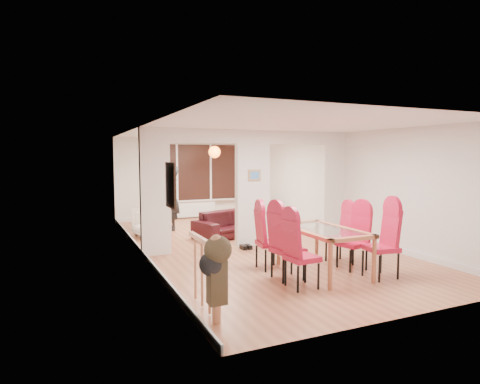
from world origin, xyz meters
TOP-DOWN VIEW (x-y plane):
  - floor at (0.00, 0.00)m, footprint 5.00×9.00m
  - room_walls at (0.00, 0.00)m, footprint 5.00×9.00m
  - divider_wall at (0.00, 0.00)m, footprint 5.00×0.18m
  - bay_window_blinds at (0.00, 4.44)m, footprint 3.00×0.08m
  - radiator at (0.00, 4.40)m, footprint 1.40×0.08m
  - pendant_light at (0.30, 3.30)m, footprint 0.36×0.36m
  - stair_newel at (-2.25, -3.20)m, footprint 0.40×1.20m
  - wall_poster at (-2.47, -2.40)m, footprint 0.04×0.52m
  - pillar_photo at (0.00, -0.10)m, footprint 0.30×0.03m
  - dining_table at (0.16, -2.48)m, footprint 0.94×1.68m
  - dining_chair_la at (-0.58, -2.99)m, footprint 0.47×0.47m
  - dining_chair_lb at (-0.56, -2.52)m, footprint 0.52×0.52m
  - dining_chair_lc at (-0.54, -1.86)m, footprint 0.49×0.49m
  - dining_chair_ra at (0.89, -3.08)m, footprint 0.55×0.55m
  - dining_chair_rb at (0.80, -2.47)m, footprint 0.52×0.52m
  - dining_chair_rc at (0.87, -2.00)m, footprint 0.47×0.47m
  - sofa at (0.08, 1.23)m, footprint 2.34×1.51m
  - armchair at (-1.92, 1.93)m, footprint 0.90×0.92m
  - person at (-1.21, 2.59)m, footprint 0.72×0.54m
  - television at (2.00, 3.20)m, footprint 0.89×0.38m
  - coffee_table at (0.06, 2.32)m, footprint 1.07×0.63m
  - bottle at (0.24, 2.40)m, footprint 0.06×0.06m
  - bowl at (0.23, 2.22)m, footprint 0.22×0.22m
  - shoes at (-0.30, -0.31)m, footprint 0.22×0.23m

SIDE VIEW (x-z plane):
  - floor at x=0.00m, z-range -0.01..0.01m
  - shoes at x=-0.30m, z-range 0.00..0.09m
  - coffee_table at x=0.06m, z-range 0.00..0.23m
  - bowl at x=0.23m, z-range 0.23..0.28m
  - television at x=2.00m, z-range 0.00..0.52m
  - radiator at x=0.00m, z-range 0.05..0.55m
  - sofa at x=0.08m, z-range 0.00..0.64m
  - armchair at x=-1.92m, z-range 0.00..0.71m
  - bottle at x=0.24m, z-range 0.23..0.48m
  - dining_table at x=0.16m, z-range 0.00..0.79m
  - dining_chair_rc at x=0.87m, z-range 0.00..1.04m
  - dining_chair_rb at x=0.80m, z-range 0.00..1.09m
  - stair_newel at x=-2.25m, z-range 0.00..1.10m
  - dining_chair_lc at x=-0.54m, z-range 0.00..1.10m
  - dining_chair_la at x=-0.58m, z-range 0.00..1.11m
  - dining_chair_lb at x=-0.56m, z-range 0.00..1.16m
  - dining_chair_ra at x=0.89m, z-range 0.00..1.19m
  - person at x=-1.21m, z-range 0.00..1.77m
  - room_walls at x=0.00m, z-range 0.00..2.60m
  - divider_wall at x=0.00m, z-range 0.00..2.60m
  - bay_window_blinds at x=0.00m, z-range 0.60..2.40m
  - wall_poster at x=-2.47m, z-range 1.27..1.94m
  - pillar_photo at x=0.00m, z-range 1.48..1.73m
  - pendant_light at x=0.30m, z-range 1.97..2.33m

